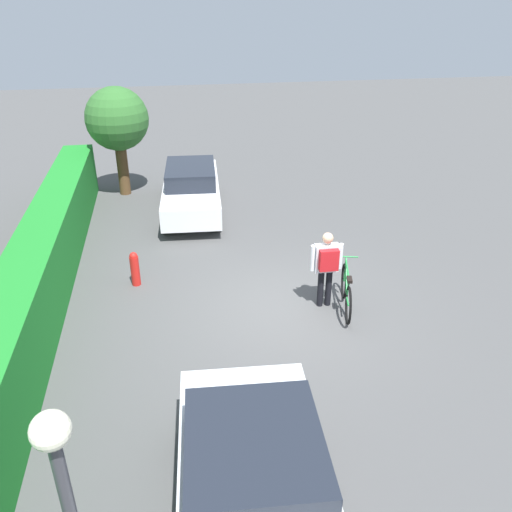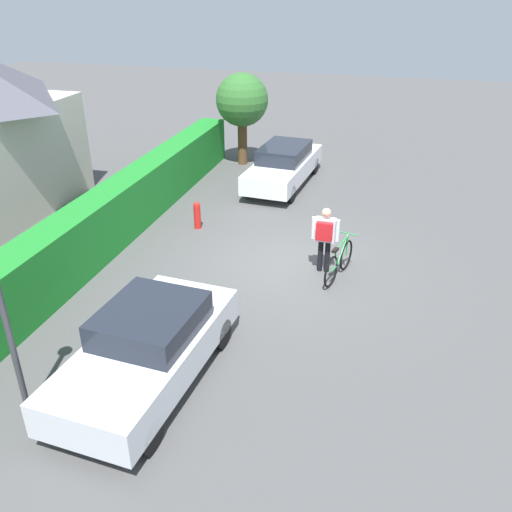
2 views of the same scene
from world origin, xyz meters
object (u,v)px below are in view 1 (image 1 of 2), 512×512
object	(u,v)px
tree_kerbside	(117,120)
person_rider	(327,263)
bicycle	(346,291)
fire_hydrant	(135,268)
parked_car_far	(191,188)
parked_car_near	(256,493)

from	to	relation	value
tree_kerbside	person_rider	bearing A→B (deg)	-150.54
bicycle	fire_hydrant	size ratio (longest dim) A/B	2.10
parked_car_far	bicycle	size ratio (longest dim) A/B	2.71
person_rider	tree_kerbside	xyz separation A→B (m)	(7.81, 4.41, 1.38)
parked_car_far	person_rider	world-z (taller)	person_rider
bicycle	person_rider	size ratio (longest dim) A/B	1.02
parked_car_far	tree_kerbside	distance (m)	3.27
parked_car_far	fire_hydrant	xyz separation A→B (m)	(-4.27, 1.57, -0.31)
parked_car_near	fire_hydrant	size ratio (longest dim) A/B	5.26
bicycle	fire_hydrant	bearing A→B (deg)	67.28
parked_car_near	person_rider	bearing A→B (deg)	-25.75
parked_car_far	tree_kerbside	bearing A→B (deg)	47.13
bicycle	fire_hydrant	world-z (taller)	bicycle
parked_car_far	bicycle	bearing A→B (deg)	-155.67
parked_car_far	parked_car_near	bearing A→B (deg)	-179.99
parked_car_far	fire_hydrant	world-z (taller)	parked_car_far
parked_car_near	tree_kerbside	bearing A→B (deg)	9.26
parked_car_near	bicycle	world-z (taller)	parked_car_near
parked_car_far	tree_kerbside	size ratio (longest dim) A/B	1.35
parked_car_near	parked_car_far	size ratio (longest dim) A/B	0.92
bicycle	fire_hydrant	xyz separation A→B (m)	(1.81, 4.32, 0.00)
parked_car_near	fire_hydrant	world-z (taller)	parked_car_near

